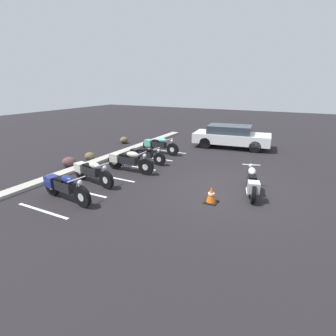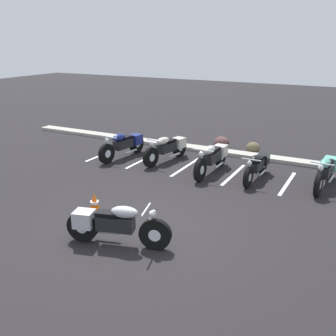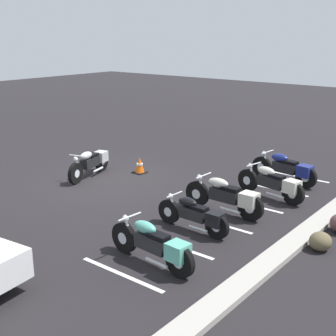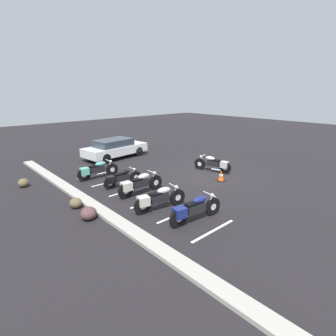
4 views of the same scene
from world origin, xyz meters
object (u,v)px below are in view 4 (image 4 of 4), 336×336
at_px(landscape_rock_0, 89,213).
at_px(landscape_rock_1, 23,183).
at_px(parked_bike_1, 158,199).
at_px(parked_bike_2, 139,184).
at_px(motorcycle_silver_featured, 214,164).
at_px(landscape_rock_2, 76,203).
at_px(parked_bike_3, 121,178).
at_px(traffic_cone, 221,176).
at_px(parked_bike_4, 96,170).
at_px(parked_bike_0, 194,209).
at_px(car_white, 115,148).

relative_size(landscape_rock_0, landscape_rock_1, 1.22).
xyz_separation_m(parked_bike_1, parked_bike_2, (1.77, -0.40, 0.02)).
distance_m(motorcycle_silver_featured, landscape_rock_2, 7.82).
bearing_deg(landscape_rock_2, landscape_rock_1, 12.40).
relative_size(parked_bike_2, landscape_rock_1, 4.58).
relative_size(parked_bike_3, landscape_rock_2, 4.06).
distance_m(landscape_rock_2, traffic_cone, 7.05).
bearing_deg(parked_bike_4, landscape_rock_0, -116.80).
relative_size(motorcycle_silver_featured, parked_bike_2, 0.93).
relative_size(motorcycle_silver_featured, landscape_rock_2, 4.32).
bearing_deg(landscape_rock_2, parked_bike_4, -40.24).
xyz_separation_m(parked_bike_4, landscape_rock_0, (-3.95, 2.36, -0.23)).
height_order(parked_bike_1, landscape_rock_1, parked_bike_1).
relative_size(parked_bike_0, parked_bike_3, 1.11).
height_order(parked_bike_4, landscape_rock_1, parked_bike_4).
bearing_deg(landscape_rock_1, car_white, -72.15).
bearing_deg(parked_bike_4, car_white, 50.30).
bearing_deg(parked_bike_0, landscape_rock_1, 120.95).
relative_size(parked_bike_4, landscape_rock_0, 3.61).
height_order(parked_bike_3, parked_bike_4, parked_bike_4).
bearing_deg(landscape_rock_0, parked_bike_4, -30.93).
bearing_deg(parked_bike_2, motorcycle_silver_featured, -0.10).
xyz_separation_m(landscape_rock_0, traffic_cone, (-0.62, -6.86, 0.02)).
distance_m(parked_bike_4, landscape_rock_1, 3.39).
bearing_deg(parked_bike_2, landscape_rock_1, 129.31).
distance_m(parked_bike_4, traffic_cone, 6.41).
distance_m(parked_bike_2, landscape_rock_1, 5.66).
bearing_deg(landscape_rock_0, traffic_cone, -95.16).
bearing_deg(parked_bike_4, parked_bike_0, -83.58).
relative_size(motorcycle_silver_featured, traffic_cone, 3.98).
bearing_deg(car_white, landscape_rock_2, -138.93).
height_order(parked_bike_4, landscape_rock_0, parked_bike_4).
height_order(motorcycle_silver_featured, landscape_rock_0, motorcycle_silver_featured).
bearing_deg(car_white, parked_bike_3, -125.23).
bearing_deg(motorcycle_silver_featured, parked_bike_1, 91.66).
bearing_deg(landscape_rock_2, landscape_rock_0, 177.12).
bearing_deg(landscape_rock_1, landscape_rock_0, -171.17).
bearing_deg(parked_bike_2, parked_bike_3, 91.86).
bearing_deg(parked_bike_3, parked_bike_0, -88.88).
relative_size(parked_bike_2, car_white, 0.51).
bearing_deg(parked_bike_0, parked_bike_1, 108.67).
distance_m(parked_bike_2, traffic_cone, 4.36).
xyz_separation_m(parked_bike_4, landscape_rock_1, (1.19, 3.16, -0.26)).
bearing_deg(car_white, parked_bike_1, -117.51).
distance_m(parked_bike_1, parked_bike_2, 1.81).
xyz_separation_m(motorcycle_silver_featured, landscape_rock_1, (4.52, 8.65, -0.25)).
height_order(landscape_rock_1, traffic_cone, traffic_cone).
height_order(parked_bike_2, parked_bike_4, parked_bike_2).
bearing_deg(parked_bike_1, parked_bike_2, 87.70).
xyz_separation_m(car_white, traffic_cone, (-7.76, -1.43, -0.43)).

